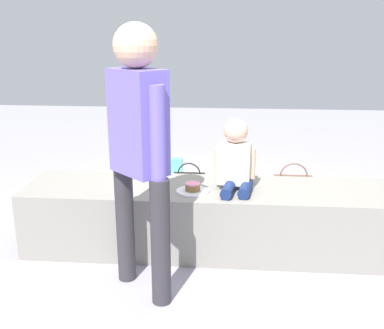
% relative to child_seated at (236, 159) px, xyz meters
% --- Properties ---
extents(ground_plane, '(12.00, 12.00, 0.00)m').
position_rel_child_seated_xyz_m(ground_plane, '(-0.13, 0.02, -0.67)').
color(ground_plane, '#908C9D').
extents(concrete_ledge, '(2.65, 0.59, 0.46)m').
position_rel_child_seated_xyz_m(concrete_ledge, '(-0.13, 0.02, -0.44)').
color(concrete_ledge, gray).
rests_on(concrete_ledge, ground_plane).
extents(child_seated, '(0.28, 0.33, 0.48)m').
position_rel_child_seated_xyz_m(child_seated, '(0.00, 0.00, 0.00)').
color(child_seated, navy).
rests_on(child_seated, concrete_ledge).
extents(adult_standing, '(0.36, 0.35, 1.55)m').
position_rel_child_seated_xyz_m(adult_standing, '(-0.54, -0.56, 0.26)').
color(adult_standing, '#2F2C31').
rests_on(adult_standing, ground_plane).
extents(cake_plate, '(0.22, 0.22, 0.07)m').
position_rel_child_seated_xyz_m(cake_plate, '(-0.28, -0.08, -0.19)').
color(cake_plate, white).
rests_on(cake_plate, concrete_ledge).
extents(gift_bag, '(0.22, 0.09, 0.31)m').
position_rel_child_seated_xyz_m(gift_bag, '(-0.63, 1.41, -0.54)').
color(gift_bag, '#59C6B2').
rests_on(gift_bag, ground_plane).
extents(water_bottle_near_gift, '(0.07, 0.07, 0.23)m').
position_rel_child_seated_xyz_m(water_bottle_near_gift, '(-0.17, 1.42, -0.57)').
color(water_bottle_near_gift, silver).
rests_on(water_bottle_near_gift, ground_plane).
extents(water_bottle_far_side, '(0.06, 0.06, 0.23)m').
position_rel_child_seated_xyz_m(water_bottle_far_side, '(-0.98, 0.66, -0.57)').
color(water_bottle_far_side, silver).
rests_on(water_bottle_far_side, ground_plane).
extents(party_cup_red, '(0.07, 0.07, 0.10)m').
position_rel_child_seated_xyz_m(party_cup_red, '(-0.81, 1.01, -0.62)').
color(party_cup_red, red).
rests_on(party_cup_red, ground_plane).
extents(cake_box_white, '(0.42, 0.43, 0.13)m').
position_rel_child_seated_xyz_m(cake_box_white, '(0.17, 0.63, -0.61)').
color(cake_box_white, white).
rests_on(cake_box_white, ground_plane).
extents(handbag_black_leather, '(0.28, 0.11, 0.36)m').
position_rel_child_seated_xyz_m(handbag_black_leather, '(-0.40, 0.95, -0.54)').
color(handbag_black_leather, black).
rests_on(handbag_black_leather, ground_plane).
extents(handbag_brown_canvas, '(0.34, 0.10, 0.38)m').
position_rel_child_seated_xyz_m(handbag_brown_canvas, '(0.53, 0.96, -0.54)').
color(handbag_brown_canvas, brown).
rests_on(handbag_brown_canvas, ground_plane).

